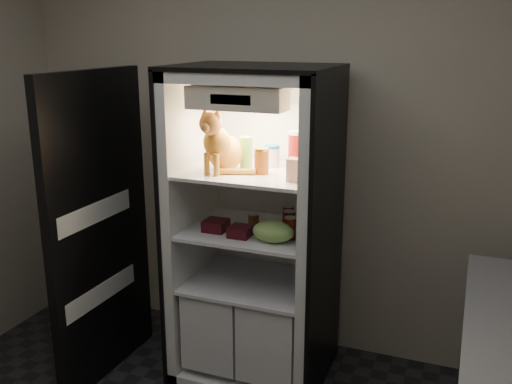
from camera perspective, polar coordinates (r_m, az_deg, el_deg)
room_shell at (r=2.03m, az=-14.33°, el=3.09°), size 3.60×3.60×3.60m
refrigerator at (r=3.44m, az=0.05°, el=-5.68°), size 0.90×0.72×1.88m
fridge_door at (r=3.49m, az=-15.39°, el=-3.81°), size 0.08×0.87×1.85m
tabby_cat at (r=3.19m, az=-3.47°, el=4.56°), size 0.32×0.37×0.38m
parmesan_shaker at (r=3.26m, az=-0.99°, el=3.94°), size 0.07×0.07×0.18m
mayo_tub at (r=3.32m, az=1.60°, el=3.66°), size 0.09×0.09×0.13m
salsa_jar at (r=3.14m, az=0.56°, el=3.14°), size 0.08×0.08×0.14m
pepper_jar at (r=3.25m, az=4.36°, el=4.20°), size 0.13×0.13×0.22m
cream_carton at (r=2.99m, az=3.87°, el=2.23°), size 0.07×0.07×0.12m
soda_can_a at (r=3.37m, az=3.23°, el=-2.40°), size 0.07×0.07×0.12m
soda_can_b at (r=3.27m, az=3.34°, el=-2.95°), size 0.07×0.07×0.13m
soda_can_c at (r=3.16m, az=3.45°, el=-3.61°), size 0.07×0.07×0.12m
condiment_jar at (r=3.34m, az=-0.25°, el=-2.84°), size 0.07×0.07×0.09m
grape_bag at (r=3.11m, az=1.72°, el=-3.97°), size 0.23×0.17×0.12m
berry_box_left at (r=3.30m, az=-4.05°, el=-3.34°), size 0.13×0.13×0.06m
berry_box_right at (r=3.20m, az=-1.58°, el=-3.96°), size 0.12×0.12×0.06m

